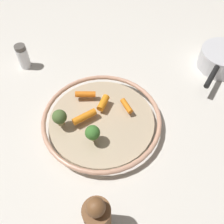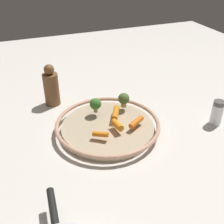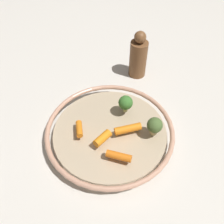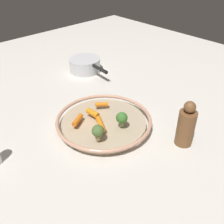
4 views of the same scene
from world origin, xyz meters
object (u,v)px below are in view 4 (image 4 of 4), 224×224
baby_carrot_back (93,113)px  baby_carrot_near_rim (100,124)px  saucepan (85,65)px  baby_carrot_center (102,104)px  baby_carrot_left (78,120)px  broccoli_floret_large (98,131)px  broccoli_floret_small (122,118)px  pepper_mill (186,126)px  serving_bowl (104,122)px

baby_carrot_back → baby_carrot_near_rim: bearing=162.0°
baby_carrot_back → baby_carrot_near_rim: 0.07m
saucepan → baby_carrot_center: bearing=150.7°
baby_carrot_left → broccoli_floret_large: broccoli_floret_large is taller
baby_carrot_center → broccoli_floret_small: size_ratio=0.93×
broccoli_floret_small → pepper_mill: pepper_mill is taller
pepper_mill → serving_bowl: bearing=28.1°
baby_carrot_back → broccoli_floret_large: 0.13m
baby_carrot_back → baby_carrot_center: size_ratio=1.03×
baby_carrot_center → broccoli_floret_large: size_ratio=0.93×
baby_carrot_near_rim → pepper_mill: pepper_mill is taller
baby_carrot_near_rim → baby_carrot_center: (0.09, -0.08, -0.00)m
pepper_mill → saucepan: 0.64m
baby_carrot_near_rim → baby_carrot_left: baby_carrot_near_rim is taller
serving_bowl → baby_carrot_back: bearing=22.9°
serving_bowl → broccoli_floret_small: broccoli_floret_small is taller
baby_carrot_near_rim → baby_carrot_center: baby_carrot_near_rim is taller
baby_carrot_left → saucepan: 0.47m
broccoli_floret_small → saucepan: broccoli_floret_small is taller
baby_carrot_near_rim → broccoli_floret_small: broccoli_floret_small is taller
baby_carrot_near_rim → saucepan: size_ratio=0.27×
baby_carrot_center → baby_carrot_near_rim: bearing=136.7°
baby_carrot_left → baby_carrot_center: (0.02, -0.12, -0.00)m
baby_carrot_back → baby_carrot_left: (0.00, 0.06, -0.00)m
baby_carrot_near_rim → baby_carrot_left: 0.08m
serving_bowl → baby_carrot_near_rim: bearing=125.0°
broccoli_floret_large → pepper_mill: bearing=-128.5°
serving_bowl → saucepan: (0.39, -0.23, 0.01)m
baby_carrot_back → pepper_mill: (-0.28, -0.14, 0.02)m
serving_bowl → saucepan: bearing=-30.4°
baby_carrot_left → broccoli_floret_large: size_ratio=1.17×
serving_bowl → baby_carrot_center: bearing=-36.3°
baby_carrot_back → broccoli_floret_large: size_ratio=0.95×
broccoli_floret_large → baby_carrot_near_rim: bearing=-47.4°
baby_carrot_back → baby_carrot_left: 0.06m
broccoli_floret_large → saucepan: bearing=-34.3°
serving_bowl → broccoli_floret_small: (-0.07, -0.02, 0.05)m
pepper_mill → saucepan: (0.63, -0.11, -0.04)m
broccoli_floret_small → broccoli_floret_large: (0.00, 0.10, -0.00)m
baby_carrot_near_rim → broccoli_floret_large: bearing=132.6°
broccoli_floret_small → baby_carrot_near_rim: bearing=50.3°
pepper_mill → broccoli_floret_small: bearing=33.7°
broccoli_floret_small → broccoli_floret_large: same height
baby_carrot_back → broccoli_floret_small: (-0.11, -0.03, 0.02)m
serving_bowl → baby_carrot_center: 0.08m
baby_carrot_back → broccoli_floret_large: (-0.11, 0.07, 0.02)m
baby_carrot_left → baby_carrot_center: baby_carrot_left is taller
broccoli_floret_small → saucepan: size_ratio=0.20×
serving_bowl → pepper_mill: bearing=-151.9°
baby_carrot_center → broccoli_floret_large: (-0.13, 0.13, 0.02)m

